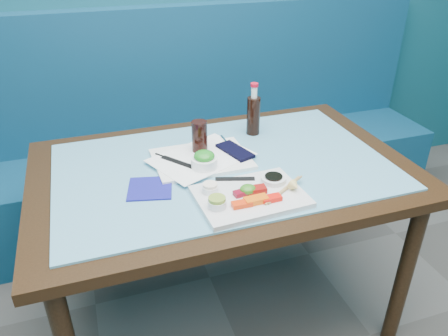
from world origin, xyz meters
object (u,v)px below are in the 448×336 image
object	(u,v)px
cola_glass	(200,136)
blue_napkin	(150,188)
dining_table	(223,186)
cola_bottle_body	(253,116)
sashimi_plate	(250,197)
booth_bench	(177,156)
seaweed_bowl	(204,162)
serving_tray	(201,159)

from	to	relation	value
cola_glass	blue_napkin	size ratio (longest dim) A/B	0.84
dining_table	cola_bottle_body	world-z (taller)	cola_bottle_body
dining_table	sashimi_plate	xyz separation A→B (m)	(0.01, -0.25, 0.10)
dining_table	cola_bottle_body	distance (m)	0.35
booth_bench	sashimi_plate	world-z (taller)	booth_bench
blue_napkin	cola_glass	bearing A→B (deg)	39.96
booth_bench	seaweed_bowl	size ratio (longest dim) A/B	31.05
seaweed_bowl	dining_table	bearing A→B (deg)	11.77
dining_table	seaweed_bowl	world-z (taller)	seaweed_bowl
cola_bottle_body	serving_tray	bearing A→B (deg)	-148.93
booth_bench	dining_table	xyz separation A→B (m)	(0.00, -0.84, 0.29)
sashimi_plate	blue_napkin	xyz separation A→B (m)	(-0.30, 0.16, -0.01)
seaweed_bowl	cola_bottle_body	world-z (taller)	cola_bottle_body
sashimi_plate	booth_bench	bearing A→B (deg)	87.54
sashimi_plate	cola_bottle_body	distance (m)	0.52
seaweed_bowl	cola_glass	bearing A→B (deg)	81.25
booth_bench	dining_table	distance (m)	0.89
cola_glass	cola_bottle_body	world-z (taller)	cola_bottle_body
booth_bench	blue_napkin	world-z (taller)	booth_bench
sashimi_plate	cola_bottle_body	world-z (taller)	cola_bottle_body
sashimi_plate	cola_bottle_body	xyz separation A→B (m)	(0.20, 0.47, 0.07)
sashimi_plate	cola_bottle_body	size ratio (longest dim) A/B	2.17
sashimi_plate	serving_tray	xyz separation A→B (m)	(-0.08, 0.30, -0.00)
booth_bench	serving_tray	bearing A→B (deg)	-94.95
serving_tray	cola_glass	bearing A→B (deg)	79.51
serving_tray	blue_napkin	xyz separation A→B (m)	(-0.22, -0.14, -0.00)
booth_bench	seaweed_bowl	world-z (taller)	booth_bench
sashimi_plate	blue_napkin	size ratio (longest dim) A/B	2.38
booth_bench	sashimi_plate	size ratio (longest dim) A/B	8.61
dining_table	serving_tray	world-z (taller)	serving_tray
cola_bottle_body	seaweed_bowl	bearing A→B (deg)	-139.87
dining_table	serving_tray	xyz separation A→B (m)	(-0.07, 0.06, 0.10)
booth_bench	cola_bottle_body	size ratio (longest dim) A/B	18.65
booth_bench	cola_glass	world-z (taller)	booth_bench
serving_tray	cola_glass	size ratio (longest dim) A/B	2.87
serving_tray	booth_bench	bearing A→B (deg)	84.86
seaweed_bowl	booth_bench	bearing A→B (deg)	84.82
serving_tray	blue_napkin	bearing A→B (deg)	-148.05
serving_tray	seaweed_bowl	xyz separation A→B (m)	(-0.01, -0.07, 0.03)
dining_table	cola_glass	size ratio (longest dim) A/B	11.31
dining_table	cola_glass	world-z (taller)	cola_glass
seaweed_bowl	sashimi_plate	bearing A→B (deg)	-68.90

